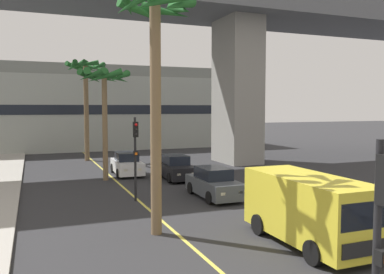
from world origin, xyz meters
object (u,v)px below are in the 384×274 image
palm_tree_far_median (104,85)px  palm_tree_mid_median (156,44)px  car_queue_second (176,168)px  palm_tree_near_median (86,80)px  car_queue_front (127,164)px  traffic_light_median_near (381,236)px  traffic_light_median_far (135,147)px  delivery_van (308,208)px  car_queue_third (214,184)px

palm_tree_far_median → palm_tree_mid_median: bearing=-90.6°
car_queue_second → palm_tree_near_median: size_ratio=0.47×
car_queue_front → traffic_light_median_near: size_ratio=0.99×
car_queue_front → palm_tree_near_median: 10.92m
traffic_light_median_far → delivery_van: bearing=-65.6°
car_queue_front → car_queue_third: bearing=-73.3°
car_queue_front → car_queue_second: (2.61, -2.88, 0.00)m
traffic_light_median_near → traffic_light_median_far: (-0.16, 15.07, 0.00)m
delivery_van → car_queue_third: bearing=89.2°
car_queue_front → traffic_light_median_near: bearing=-92.9°
car_queue_second → palm_tree_far_median: bearing=164.5°
car_queue_third → palm_tree_far_median: size_ratio=0.57×
car_queue_third → traffic_light_median_near: (-3.82, -14.37, 1.99)m
car_queue_third → traffic_light_median_far: 4.51m
car_queue_third → palm_tree_far_median: 9.97m
palm_tree_near_median → palm_tree_mid_median: 22.31m
traffic_light_median_near → palm_tree_far_median: palm_tree_far_median is taller
palm_tree_far_median → traffic_light_median_near: bearing=-88.4°
car_queue_front → traffic_light_median_far: traffic_light_median_far is taller
traffic_light_median_near → car_queue_second: bearing=79.4°
traffic_light_median_near → palm_tree_mid_median: 10.52m
car_queue_third → palm_tree_near_median: (-4.28, 17.52, 6.39)m
palm_tree_near_median → palm_tree_far_median: palm_tree_near_median is taller
car_queue_second → palm_tree_near_median: (-4.25, 11.59, 6.39)m
palm_tree_mid_median → palm_tree_far_median: bearing=89.4°
traffic_light_median_near → palm_tree_near_median: 32.20m
car_queue_front → delivery_van: (2.53, -16.66, 0.57)m
delivery_van → traffic_light_median_far: 9.48m
car_queue_second → delivery_van: delivery_van is taller
palm_tree_near_median → palm_tree_mid_median: (-0.25, -22.31, -0.14)m
traffic_light_median_far → car_queue_front: bearing=80.6°
delivery_van → traffic_light_median_near: traffic_light_median_near is taller
delivery_van → palm_tree_far_median: size_ratio=0.73×
car_queue_second → traffic_light_median_near: size_ratio=0.99×
delivery_van → palm_tree_mid_median: 7.82m
delivery_van → traffic_light_median_near: 7.66m
traffic_light_median_far → palm_tree_near_median: bearing=91.0°
palm_tree_near_median → traffic_light_median_far: bearing=-89.0°
car_queue_front → traffic_light_median_far: size_ratio=0.99×
car_queue_third → delivery_van: delivery_van is taller
car_queue_second → traffic_light_median_near: traffic_light_median_near is taller
car_queue_third → palm_tree_far_median: bearing=121.6°
delivery_van → palm_tree_mid_median: size_ratio=0.59×
palm_tree_near_median → palm_tree_mid_median: size_ratio=0.99×
car_queue_second → traffic_light_median_near: (-3.79, -20.31, 1.99)m
car_queue_front → palm_tree_mid_median: (-1.89, -13.60, 6.25)m
car_queue_third → palm_tree_near_median: palm_tree_near_median is taller
car_queue_third → palm_tree_far_median: palm_tree_far_median is taller
car_queue_front → car_queue_second: same height
palm_tree_near_median → car_queue_second: bearing=-69.9°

